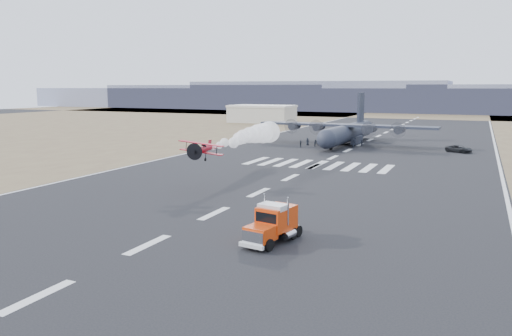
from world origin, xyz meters
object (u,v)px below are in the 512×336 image
Objects in this scene: support_vehicle at (459,149)px; crew_c at (362,143)px; crew_g at (340,142)px; crew_a at (353,144)px; crew_d at (301,144)px; semi_truck at (273,223)px; aerobatic_biplane at (202,149)px; crew_h at (316,143)px; crew_e at (307,142)px; hangar_left at (262,114)px; crew_f at (318,142)px; crew_b at (354,144)px; transport_aircraft at (347,131)px.

crew_c is at bearing 115.69° from support_vehicle.
crew_g reaches higher than support_vehicle.
crew_a is 11.81m from crew_d.
semi_truck is 71.01m from crew_d.
crew_h is at bearing 88.01° from aerobatic_biplane.
semi_truck is 71.76m from crew_a.
crew_d is 3.83m from crew_h.
crew_e is (-12.67, -1.09, -0.02)m from crew_c.
crew_a is at bearing 104.20° from crew_d.
hangar_left reaches higher than crew_e.
crew_f is at bearing 13.33° from crew_h.
semi_truck is at bearing -82.33° from crew_b.
crew_c is 14.06m from crew_d.
hangar_left is 3.12× the size of semi_truck.
hangar_left is 84.77m from crew_b.
crew_f is 2.14m from crew_h.
hangar_left is 4.00× the size of aerobatic_biplane.
semi_truck is at bearing 112.85° from crew_a.
crew_f reaches higher than crew_h.
crew_e is 0.98× the size of crew_g.
semi_truck is at bearing -80.32° from crew_c.
hangar_left is 14.56× the size of crew_e.
aerobatic_biplane reaches higher than crew_f.
crew_a is at bearing -70.27° from crew_f.
crew_a is 1.10× the size of crew_d.
support_vehicle is at bearing -54.22° from crew_g.
crew_h is at bearing 98.98° from crew_e.
crew_g reaches higher than crew_h.
transport_aircraft is 24.01× the size of crew_a.
crew_d is 0.93× the size of crew_g.
crew_h is at bearing -123.32° from transport_aircraft.
aerobatic_biplane is 61.85m from transport_aircraft.
hangar_left is at bearing 106.66° from aerobatic_biplane.
crew_h is at bearing 132.77° from crew_d.
crew_f is (-5.61, -5.57, -2.26)m from transport_aircraft.
crew_c is (1.55, 1.27, -0.02)m from crew_b.
crew_f reaches higher than crew_g.
crew_d is at bearing 116.93° from semi_truck.
transport_aircraft is at bearing 106.34° from support_vehicle.
crew_c is at bearing -57.74° from crew_g.
semi_truck is at bearing -136.01° from crew_f.
crew_d is at bearing 91.12° from aerobatic_biplane.
crew_b is 8.67m from crew_h.
aerobatic_biplane is at bearing -97.25° from crew_b.
crew_a reaches higher than crew_e.
crew_a is at bearing 78.98° from aerobatic_biplane.
support_vehicle is at bearing 1.47° from crew_c.
support_vehicle is at bearing 1.54° from crew_b.
semi_truck is 1.28× the size of aerobatic_biplane.
transport_aircraft reaches higher than semi_truck.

